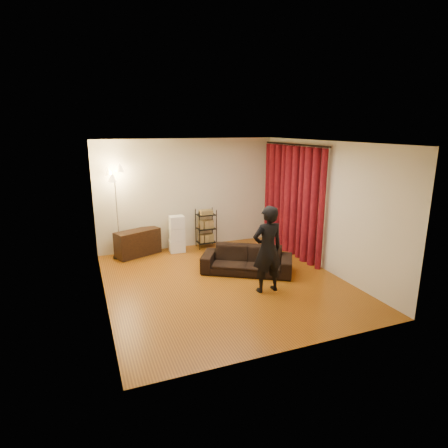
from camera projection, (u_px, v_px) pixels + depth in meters
name	position (u px, v px, depth m)	size (l,w,h in m)	color
floor	(225.00, 282.00, 7.39)	(5.00, 5.00, 0.00)	#91530F
ceiling	(225.00, 142.00, 6.71)	(5.00, 5.00, 0.00)	white
wall_back	(188.00, 194.00, 9.30)	(5.00, 5.00, 0.00)	beige
wall_front	(296.00, 257.00, 4.80)	(5.00, 5.00, 0.00)	beige
wall_left	(100.00, 227.00, 6.25)	(5.00, 5.00, 0.00)	beige
wall_right	(325.00, 206.00, 7.84)	(5.00, 5.00, 0.00)	beige
curtain_rod	(295.00, 144.00, 8.51)	(0.04, 0.04, 2.65)	black
curtain	(291.00, 201.00, 8.83)	(0.22, 2.65, 2.55)	maroon
sofa	(247.00, 260.00, 7.81)	(1.86, 0.73, 0.54)	black
person	(267.00, 249.00, 6.79)	(0.59, 0.39, 1.62)	black
media_cabinet	(138.00, 243.00, 8.84)	(1.06, 0.40, 0.62)	black
storage_boxes	(177.00, 234.00, 9.05)	(0.36, 0.29, 0.90)	silver
wire_shelf	(206.00, 228.00, 9.40)	(0.45, 0.31, 0.98)	black
floor_lamp	(117.00, 214.00, 8.49)	(0.38, 0.38, 2.11)	silver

